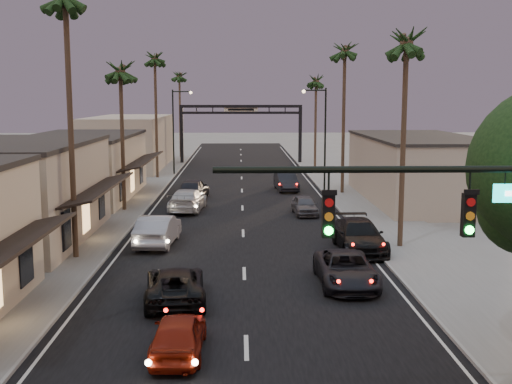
{
  "coord_description": "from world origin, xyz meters",
  "views": [
    {
      "loc": [
        -0.2,
        -10.21,
        8.2
      ],
      "look_at": [
        0.79,
        28.31,
        2.5
      ],
      "focal_mm": 45.0,
      "sensor_mm": 36.0,
      "label": 1
    }
  ],
  "objects": [
    {
      "name": "sidewalk_left",
      "position": [
        -9.5,
        52.0,
        0.06
      ],
      "size": [
        5.0,
        92.0,
        0.12
      ],
      "primitive_type": "cube",
      "color": "slate",
      "rests_on": "ground"
    },
    {
      "name": "curbside_near",
      "position": [
        4.46,
        16.99,
        0.73
      ],
      "size": [
        2.44,
        5.25,
        1.46
      ],
      "primitive_type": "imported",
      "rotation": [
        0.0,
        0.0,
        0.0
      ],
      "color": "black",
      "rests_on": "ground"
    },
    {
      "name": "palm_ra",
      "position": [
        8.6,
        24.0,
        11.44
      ],
      "size": [
        3.2,
        3.2,
        13.2
      ],
      "color": "#38281C",
      "rests_on": "ground"
    },
    {
      "name": "palm_rb",
      "position": [
        8.6,
        44.0,
        12.42
      ],
      "size": [
        3.2,
        3.2,
        14.2
      ],
      "color": "#38281C",
      "rests_on": "ground"
    },
    {
      "name": "palm_far",
      "position": [
        -8.3,
        78.0,
        11.44
      ],
      "size": [
        3.2,
        3.2,
        13.2
      ],
      "color": "#38281C",
      "rests_on": "ground"
    },
    {
      "name": "curbside_black",
      "position": [
        6.2,
        23.33,
        0.83
      ],
      "size": [
        2.49,
        5.81,
        1.67
      ],
      "primitive_type": "imported",
      "rotation": [
        0.0,
        0.0,
        0.03
      ],
      "color": "black",
      "rests_on": "ground"
    },
    {
      "name": "arch",
      "position": [
        0.0,
        70.0,
        5.53
      ],
      "size": [
        15.2,
        0.4,
        7.27
      ],
      "color": "black",
      "rests_on": "ground"
    },
    {
      "name": "palm_lc",
      "position": [
        -8.6,
        36.0,
        10.47
      ],
      "size": [
        3.2,
        3.2,
        12.2
      ],
      "color": "#38281C",
      "rests_on": "ground"
    },
    {
      "name": "road",
      "position": [
        0.0,
        45.0,
        0.0
      ],
      "size": [
        14.0,
        120.0,
        0.02
      ],
      "primitive_type": "cube",
      "color": "black",
      "rests_on": "ground"
    },
    {
      "name": "ground",
      "position": [
        0.0,
        40.0,
        0.0
      ],
      "size": [
        200.0,
        200.0,
        0.0
      ],
      "primitive_type": "plane",
      "color": "slate",
      "rests_on": "ground"
    },
    {
      "name": "building_right",
      "position": [
        14.0,
        40.0,
        2.5
      ],
      "size": [
        8.0,
        18.0,
        5.0
      ],
      "primitive_type": "cube",
      "color": "gray",
      "rests_on": "ground"
    },
    {
      "name": "oncoming_pickup",
      "position": [
        -2.83,
        14.96,
        0.7
      ],
      "size": [
        2.8,
        5.25,
        1.4
      ],
      "primitive_type": "imported",
      "rotation": [
        0.0,
        0.0,
        3.24
      ],
      "color": "black",
      "rests_on": "ground"
    },
    {
      "name": "curbside_grey",
      "position": [
        4.37,
        34.19,
        0.67
      ],
      "size": [
        1.8,
        4.0,
        1.33
      ],
      "primitive_type": "imported",
      "rotation": [
        0.0,
        0.0,
        0.06
      ],
      "color": "#444449",
      "rests_on": "ground"
    },
    {
      "name": "streetlight_right",
      "position": [
        6.92,
        45.0,
        5.33
      ],
      "size": [
        2.13,
        0.3,
        9.0
      ],
      "color": "black",
      "rests_on": "ground"
    },
    {
      "name": "traffic_signal",
      "position": [
        5.69,
        4.0,
        5.08
      ],
      "size": [
        8.51,
        0.22,
        7.8
      ],
      "color": "black",
      "rests_on": "ground"
    },
    {
      "name": "streetlight_left",
      "position": [
        -6.92,
        58.0,
        5.33
      ],
      "size": [
        2.13,
        0.3,
        9.0
      ],
      "color": "black",
      "rests_on": "ground"
    },
    {
      "name": "oncoming_dgrey",
      "position": [
        -3.97,
        41.46,
        0.84
      ],
      "size": [
        2.63,
        5.18,
        1.69
      ],
      "primitive_type": "imported",
      "rotation": [
        0.0,
        0.0,
        3.01
      ],
      "color": "black",
      "rests_on": "ground"
    },
    {
      "name": "oncoming_red",
      "position": [
        -2.18,
        9.46,
        0.69
      ],
      "size": [
        1.69,
        4.09,
        1.39
      ],
      "primitive_type": "imported",
      "rotation": [
        0.0,
        0.0,
        3.13
      ],
      "color": "maroon",
      "rests_on": "ground"
    },
    {
      "name": "storefront_far",
      "position": [
        -13.0,
        42.0,
        2.5
      ],
      "size": [
        8.0,
        16.0,
        5.0
      ],
      "primitive_type": "cube",
      "color": "#C1B193",
      "rests_on": "ground"
    },
    {
      "name": "sidewalk_right",
      "position": [
        9.5,
        52.0,
        0.06
      ],
      "size": [
        5.0,
        92.0,
        0.12
      ],
      "primitive_type": "cube",
      "color": "slate",
      "rests_on": "ground"
    },
    {
      "name": "palm_ld",
      "position": [
        -8.6,
        55.0,
        12.42
      ],
      "size": [
        3.2,
        3.2,
        14.2
      ],
      "color": "#38281C",
      "rests_on": "ground"
    },
    {
      "name": "oncoming_silver",
      "position": [
        -4.79,
        25.06,
        0.86
      ],
      "size": [
        2.18,
        5.33,
        1.72
      ],
      "primitive_type": "imported",
      "rotation": [
        0.0,
        0.0,
        3.07
      ],
      "color": "#98989D",
      "rests_on": "ground"
    },
    {
      "name": "palm_rc",
      "position": [
        8.6,
        64.0,
        10.47
      ],
      "size": [
        3.2,
        3.2,
        12.2
      ],
      "color": "#38281C",
      "rests_on": "ground"
    },
    {
      "name": "storefront_dist",
      "position": [
        -13.0,
        65.0,
        3.0
      ],
      "size": [
        8.0,
        20.0,
        6.0
      ],
      "primitive_type": "cube",
      "color": "gray",
      "rests_on": "ground"
    },
    {
      "name": "storefront_mid",
      "position": [
        -13.0,
        26.0,
        2.75
      ],
      "size": [
        8.0,
        14.0,
        5.5
      ],
      "primitive_type": "cube",
      "color": "gray",
      "rests_on": "ground"
    },
    {
      "name": "curbside_far",
      "position": [
        3.92,
        46.0,
        0.8
      ],
      "size": [
        2.08,
        4.95,
        1.59
      ],
      "primitive_type": "imported",
      "rotation": [
        0.0,
        0.0,
        0.08
      ],
      "color": "black",
      "rests_on": "ground"
    },
    {
      "name": "oncoming_white",
      "position": [
        -4.0,
        35.96,
        0.81
      ],
      "size": [
        2.79,
        5.76,
        1.62
      ],
      "primitive_type": "imported",
      "rotation": [
        0.0,
        0.0,
        3.05
      ],
      "color": "#ADADAD",
      "rests_on": "ground"
    }
  ]
}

